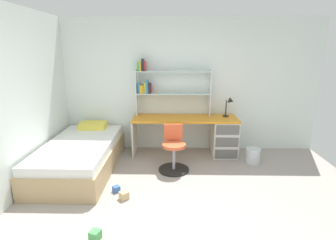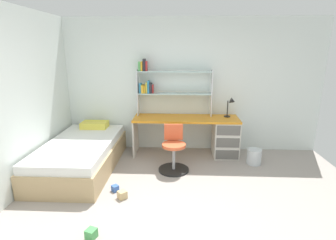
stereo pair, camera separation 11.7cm
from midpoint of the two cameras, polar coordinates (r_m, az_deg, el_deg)
name	(u,v)px [view 1 (the left image)]	position (r m, az deg, el deg)	size (l,w,h in m)	color
ground_plane	(181,230)	(3.29, 1.81, -22.75)	(5.51, 6.16, 0.02)	#9E938C
room_shell	(99,98)	(4.06, -15.55, 4.56)	(5.51, 6.16, 2.60)	silver
desk	(212,134)	(5.15, 9.01, -2.94)	(2.00, 0.60, 0.74)	orange
bookshelf_hutch	(162,84)	(5.08, -1.88, 7.80)	(1.44, 0.22, 1.09)	silver
desk_lamp	(230,104)	(5.13, 12.68, 3.43)	(0.20, 0.17, 0.38)	black
swivel_chair	(174,153)	(4.48, 0.50, -7.22)	(0.52, 0.52, 0.77)	black
bed_platform	(81,156)	(4.77, -19.13, -7.34)	(1.12, 2.09, 0.62)	tan
waste_bin	(253,156)	(5.03, 17.36, -7.42)	(0.26, 0.26, 0.28)	silver
toy_block_green_0	(95,235)	(3.23, -16.66, -22.86)	(0.11, 0.11, 0.11)	#479E51
toy_block_blue_1	(116,189)	(4.02, -12.04, -14.47)	(0.09, 0.09, 0.09)	#3860B7
toy_block_natural_2	(124,195)	(3.83, -10.45, -15.83)	(0.11, 0.11, 0.11)	tan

